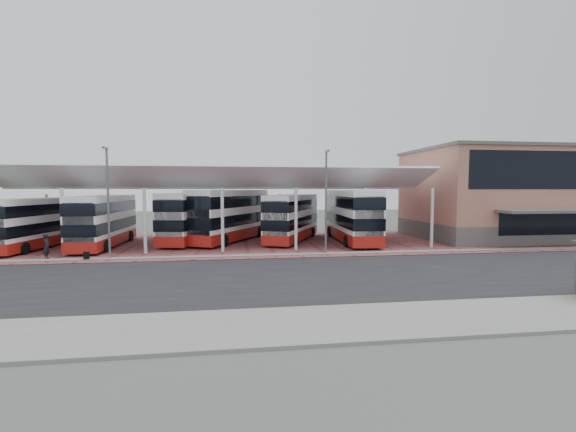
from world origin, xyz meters
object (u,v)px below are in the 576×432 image
terminal (505,193)px  pedestrian (47,246)px  bus_1 (104,221)px  bus_2 (191,217)px  bus_4 (292,218)px  bus_0 (37,223)px  bus_5 (351,216)px  bus_3 (231,216)px

terminal → pedestrian: 42.24m
terminal → bus_1: 39.51m
bus_2 → bus_4: (9.87, -0.89, -0.09)m
terminal → pedestrian: size_ratio=9.88×
bus_2 → pedestrian: bearing=-125.4°
bus_0 → bus_4: bus_4 is taller
bus_0 → bus_2: size_ratio=0.91×
bus_0 → bus_1: size_ratio=0.97×
bus_5 → pedestrian: bus_5 is taller
bus_3 → bus_0: bearing=-143.6°
bus_5 → bus_2: bearing=175.0°
bus_0 → bus_4: size_ratio=0.97×
terminal → bus_5: 16.96m
terminal → bus_2: 32.37m
bus_0 → bus_1: 5.41m
bus_2 → bus_5: bearing=4.3°
bus_0 → terminal: bearing=10.0°
bus_0 → bus_1: (5.40, 0.24, 0.10)m
bus_3 → bus_1: bearing=-140.6°
bus_3 → pedestrian: (-13.12, -8.31, -1.54)m
bus_2 → bus_3: bearing=10.2°
pedestrian → bus_4: bearing=-76.7°
terminal → bus_4: 22.52m
terminal → bus_3: 28.48m
bus_1 → pedestrian: size_ratio=5.87×
bus_1 → bus_5: (22.62, 0.26, 0.23)m
bus_0 → bus_4: (22.45, 1.74, 0.11)m
bus_4 → pedestrian: 20.59m
terminal → bus_2: size_ratio=1.58×
terminal → bus_0: (-44.83, -1.21, -2.47)m
bus_3 → terminal: bearing=25.2°
bus_5 → bus_0: bearing=-176.1°
terminal → pedestrian: bearing=-170.4°
bus_2 → terminal: bearing=9.6°
terminal → bus_1: size_ratio=1.68×
bus_2 → pedestrian: (-9.24, -8.45, -1.40)m
bus_1 → pedestrian: bus_1 is taller
terminal → bus_2: (-32.26, 1.43, -2.27)m
bus_0 → bus_5: (28.02, 0.50, 0.33)m
bus_4 → bus_5: bearing=12.1°
terminal → bus_2: bearing=177.5°
bus_4 → bus_1: bearing=-150.2°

